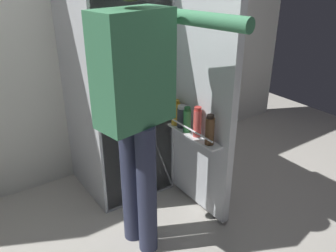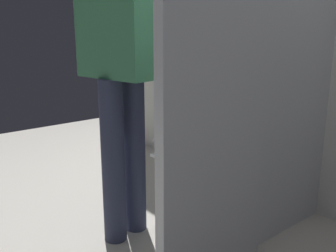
{
  "view_description": "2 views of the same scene",
  "coord_description": "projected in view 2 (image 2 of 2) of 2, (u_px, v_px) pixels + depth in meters",
  "views": [
    {
      "loc": [
        -1.1,
        -1.7,
        1.67
      ],
      "look_at": [
        0.02,
        -0.09,
        0.76
      ],
      "focal_mm": 37.13,
      "sensor_mm": 36.0,
      "label": 1
    },
    {
      "loc": [
        1.37,
        -1.14,
        1.1
      ],
      "look_at": [
        0.04,
        -0.06,
        0.66
      ],
      "focal_mm": 40.35,
      "sensor_mm": 36.0,
      "label": 2
    }
  ],
  "objects": [
    {
      "name": "kitchen_wall",
      "position": [
        294.0,
        6.0,
        2.28
      ],
      "size": [
        4.4,
        0.1,
        2.46
      ],
      "primitive_type": "cube",
      "color": "silver",
      "rests_on": "ground_plane"
    },
    {
      "name": "ground_plane",
      "position": [
        172.0,
        242.0,
        2.01
      ],
      "size": [
        5.6,
        5.6,
        0.0
      ],
      "primitive_type": "plane",
      "color": "#B7B2A8"
    },
    {
      "name": "person",
      "position": [
        122.0,
        40.0,
        1.83
      ],
      "size": [
        0.64,
        0.7,
        1.73
      ],
      "color": "#2D334C",
      "rests_on": "ground_plane"
    },
    {
      "name": "refrigerator",
      "position": [
        248.0,
        78.0,
        2.1
      ],
      "size": [
        0.67,
        1.24,
        1.68
      ],
      "color": "silver",
      "rests_on": "ground_plane"
    }
  ]
}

